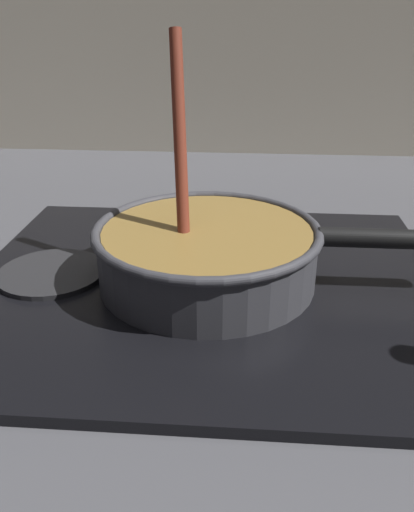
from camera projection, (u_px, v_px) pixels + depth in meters
name	position (u px, v px, depth m)	size (l,w,h in m)	color
ground	(72.00, 358.00, 0.54)	(2.40, 1.60, 0.04)	#4C4C51
backsplash_wall	(171.00, 23.00, 1.13)	(2.40, 0.02, 0.55)	#B2A893
hob_plate	(207.00, 285.00, 0.63)	(0.56, 0.48, 0.01)	black
burner_ring	(207.00, 278.00, 0.62)	(0.18, 0.18, 0.01)	#592D0C
spare_burner	(52.00, 273.00, 0.64)	(0.13, 0.13, 0.01)	#262628
cooking_pan	(208.00, 252.00, 0.61)	(0.41, 0.26, 0.27)	#38383D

